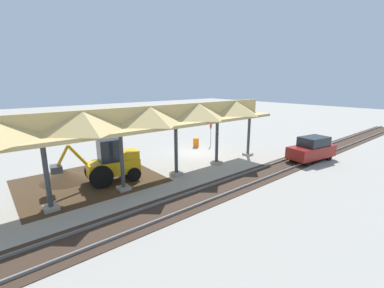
# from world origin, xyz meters

# --- Properties ---
(ground_plane) EXTENTS (120.00, 120.00, 0.00)m
(ground_plane) POSITION_xyz_m (0.00, 0.00, 0.00)
(ground_plane) COLOR #9E998E
(dirt_work_zone) EXTENTS (8.45, 7.00, 0.01)m
(dirt_work_zone) POSITION_xyz_m (9.90, 0.82, 0.00)
(dirt_work_zone) COLOR #42301E
(dirt_work_zone) RESTS_ON ground
(platform_canopy) EXTENTS (24.77, 3.20, 4.90)m
(platform_canopy) POSITION_xyz_m (8.83, 3.57, 4.18)
(platform_canopy) COLOR #9E998E
(platform_canopy) RESTS_ON ground
(rail_tracks) EXTENTS (60.00, 2.58, 0.15)m
(rail_tracks) POSITION_xyz_m (0.00, 7.31, 0.03)
(rail_tracks) COLOR slate
(rail_tracks) RESTS_ON ground
(stop_sign) EXTENTS (0.67, 0.41, 2.45)m
(stop_sign) POSITION_xyz_m (-3.05, -1.27, 1.77)
(stop_sign) COLOR gray
(stop_sign) RESTS_ON ground
(backhoe) EXTENTS (5.25, 2.05, 2.82)m
(backhoe) POSITION_xyz_m (8.82, 1.87, 1.27)
(backhoe) COLOR #EAB214
(backhoe) RESTS_ON ground
(dirt_mound) EXTENTS (6.15, 6.15, 1.55)m
(dirt_mound) POSITION_xyz_m (11.13, -0.25, 0.00)
(dirt_mound) COLOR #42301E
(dirt_mound) RESTS_ON ground
(distant_parked_car) EXTENTS (4.42, 2.38, 1.98)m
(distant_parked_car) POSITION_xyz_m (-5.67, 7.92, 0.98)
(distant_parked_car) COLOR maroon
(distant_parked_car) RESTS_ON ground
(traffic_barrel) EXTENTS (0.56, 0.56, 0.90)m
(traffic_barrel) POSITION_xyz_m (-1.37, -1.63, 0.45)
(traffic_barrel) COLOR orange
(traffic_barrel) RESTS_ON ground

